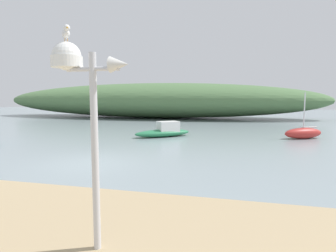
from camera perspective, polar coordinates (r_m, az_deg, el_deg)
ground_plane at (r=12.20m, az=-15.60°, el=-7.38°), size 120.00×120.00×0.00m
distant_hill at (r=38.57m, az=-3.02°, el=5.37°), size 45.87×11.57×4.79m
mast_structure at (r=4.73m, az=-18.28°, el=9.13°), size 1.32×0.50×3.47m
seagull_on_radar at (r=4.92m, az=-20.54°, el=17.80°), size 0.29×0.31×0.25m
motorboat_near_shore at (r=19.44m, az=-0.78°, el=-1.09°), size 4.01×3.54×1.08m
sailboat_inner_mooring at (r=20.64m, az=26.41°, el=-1.32°), size 2.93×2.15×3.13m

